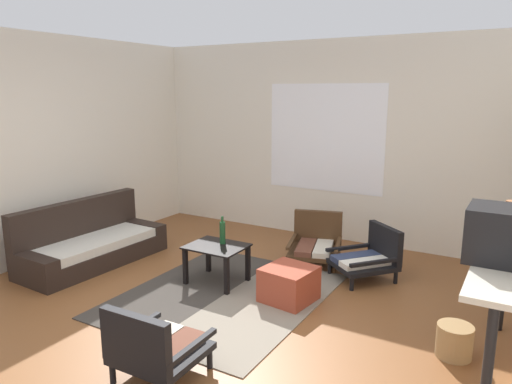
{
  "coord_description": "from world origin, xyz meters",
  "views": [
    {
      "loc": [
        2.45,
        -3.07,
        2.03
      ],
      "look_at": [
        -0.0,
        1.13,
        0.99
      ],
      "focal_mm": 33.32,
      "sensor_mm": 36.0,
      "label": 1
    }
  ],
  "objects_px": {
    "couch": "(90,245)",
    "ottoman_orange": "(289,284)",
    "glass_bottle": "(222,232)",
    "wicker_basket": "(454,341)",
    "console_shelf": "(502,273)",
    "armchair_striped_foreground": "(154,347)",
    "coffee_table": "(217,253)",
    "clay_vase": "(508,229)",
    "crt_television": "(506,235)",
    "armchair_corner": "(369,256)",
    "armchair_by_window": "(316,242)"
  },
  "relations": [
    {
      "from": "couch",
      "to": "ottoman_orange",
      "type": "relative_size",
      "value": 3.86
    },
    {
      "from": "glass_bottle",
      "to": "wicker_basket",
      "type": "height_order",
      "value": "glass_bottle"
    },
    {
      "from": "console_shelf",
      "to": "armchair_striped_foreground",
      "type": "bearing_deg",
      "value": -147.58
    },
    {
      "from": "coffee_table",
      "to": "clay_vase",
      "type": "distance_m",
      "value": 2.79
    },
    {
      "from": "armchair_striped_foreground",
      "to": "crt_television",
      "type": "distance_m",
      "value": 2.54
    },
    {
      "from": "armchair_corner",
      "to": "glass_bottle",
      "type": "xyz_separation_m",
      "value": [
        -1.35,
        -0.87,
        0.3
      ]
    },
    {
      "from": "couch",
      "to": "crt_television",
      "type": "bearing_deg",
      "value": -2.63
    },
    {
      "from": "ottoman_orange",
      "to": "glass_bottle",
      "type": "relative_size",
      "value": 1.53
    },
    {
      "from": "armchair_striped_foreground",
      "to": "clay_vase",
      "type": "bearing_deg",
      "value": 37.76
    },
    {
      "from": "armchair_striped_foreground",
      "to": "ottoman_orange",
      "type": "height_order",
      "value": "armchair_striped_foreground"
    },
    {
      "from": "coffee_table",
      "to": "console_shelf",
      "type": "relative_size",
      "value": 0.37
    },
    {
      "from": "ottoman_orange",
      "to": "armchair_corner",
      "type": "bearing_deg",
      "value": 62.93
    },
    {
      "from": "couch",
      "to": "glass_bottle",
      "type": "xyz_separation_m",
      "value": [
        1.69,
        0.34,
        0.32
      ]
    },
    {
      "from": "ottoman_orange",
      "to": "glass_bottle",
      "type": "distance_m",
      "value": 0.94
    },
    {
      "from": "couch",
      "to": "armchair_striped_foreground",
      "type": "xyz_separation_m",
      "value": [
        2.3,
        -1.43,
        0.04
      ]
    },
    {
      "from": "coffee_table",
      "to": "glass_bottle",
      "type": "xyz_separation_m",
      "value": [
        0.02,
        0.09,
        0.21
      ]
    },
    {
      "from": "clay_vase",
      "to": "armchair_by_window",
      "type": "bearing_deg",
      "value": 148.86
    },
    {
      "from": "armchair_striped_foreground",
      "to": "wicker_basket",
      "type": "relative_size",
      "value": 2.15
    },
    {
      "from": "armchair_by_window",
      "to": "crt_television",
      "type": "xyz_separation_m",
      "value": [
        2.05,
        -1.61,
        0.84
      ]
    },
    {
      "from": "ottoman_orange",
      "to": "wicker_basket",
      "type": "height_order",
      "value": "ottoman_orange"
    },
    {
      "from": "armchair_corner",
      "to": "wicker_basket",
      "type": "height_order",
      "value": "armchair_corner"
    },
    {
      "from": "couch",
      "to": "clay_vase",
      "type": "distance_m",
      "value": 4.44
    },
    {
      "from": "glass_bottle",
      "to": "console_shelf",
      "type": "bearing_deg",
      "value": -9.72
    },
    {
      "from": "armchair_by_window",
      "to": "armchair_striped_foreground",
      "type": "bearing_deg",
      "value": -90.26
    },
    {
      "from": "coffee_table",
      "to": "armchair_corner",
      "type": "relative_size",
      "value": 0.72
    },
    {
      "from": "ottoman_orange",
      "to": "crt_television",
      "type": "distance_m",
      "value": 2.09
    },
    {
      "from": "armchair_striped_foreground",
      "to": "armchair_corner",
      "type": "relative_size",
      "value": 0.7
    },
    {
      "from": "clay_vase",
      "to": "glass_bottle",
      "type": "bearing_deg",
      "value": 176.35
    },
    {
      "from": "armchair_by_window",
      "to": "armchair_striped_foreground",
      "type": "relative_size",
      "value": 1.32
    },
    {
      "from": "couch",
      "to": "coffee_table",
      "type": "relative_size",
      "value": 2.93
    },
    {
      "from": "coffee_table",
      "to": "ottoman_orange",
      "type": "bearing_deg",
      "value": -0.83
    },
    {
      "from": "wicker_basket",
      "to": "armchair_striped_foreground",
      "type": "bearing_deg",
      "value": -141.54
    },
    {
      "from": "couch",
      "to": "armchair_corner",
      "type": "bearing_deg",
      "value": 21.8
    },
    {
      "from": "couch",
      "to": "wicker_basket",
      "type": "distance_m",
      "value": 4.09
    },
    {
      "from": "crt_television",
      "to": "ottoman_orange",
      "type": "bearing_deg",
      "value": 166.46
    },
    {
      "from": "armchair_corner",
      "to": "ottoman_orange",
      "type": "bearing_deg",
      "value": -117.07
    },
    {
      "from": "coffee_table",
      "to": "armchair_corner",
      "type": "bearing_deg",
      "value": 35.16
    },
    {
      "from": "coffee_table",
      "to": "glass_bottle",
      "type": "relative_size",
      "value": 2.02
    },
    {
      "from": "armchair_by_window",
      "to": "crt_television",
      "type": "relative_size",
      "value": 1.57
    },
    {
      "from": "coffee_table",
      "to": "ottoman_orange",
      "type": "relative_size",
      "value": 1.32
    },
    {
      "from": "armchair_corner",
      "to": "coffee_table",
      "type": "bearing_deg",
      "value": -144.84
    },
    {
      "from": "armchair_striped_foreground",
      "to": "armchair_corner",
      "type": "height_order",
      "value": "armchair_striped_foreground"
    },
    {
      "from": "armchair_striped_foreground",
      "to": "clay_vase",
      "type": "xyz_separation_m",
      "value": [
        2.07,
        1.6,
        0.76
      ]
    },
    {
      "from": "couch",
      "to": "crt_television",
      "type": "xyz_separation_m",
      "value": [
        4.37,
        -0.2,
        0.86
      ]
    },
    {
      "from": "armchair_by_window",
      "to": "armchair_corner",
      "type": "xyz_separation_m",
      "value": [
        0.72,
        -0.2,
        0.01
      ]
    },
    {
      "from": "ottoman_orange",
      "to": "console_shelf",
      "type": "distance_m",
      "value": 1.96
    },
    {
      "from": "wicker_basket",
      "to": "crt_television",
      "type": "bearing_deg",
      "value": -35.33
    },
    {
      "from": "crt_television",
      "to": "glass_bottle",
      "type": "bearing_deg",
      "value": 168.54
    },
    {
      "from": "couch",
      "to": "armchair_corner",
      "type": "relative_size",
      "value": 2.12
    },
    {
      "from": "crt_television",
      "to": "wicker_basket",
      "type": "distance_m",
      "value": 1.01
    }
  ]
}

